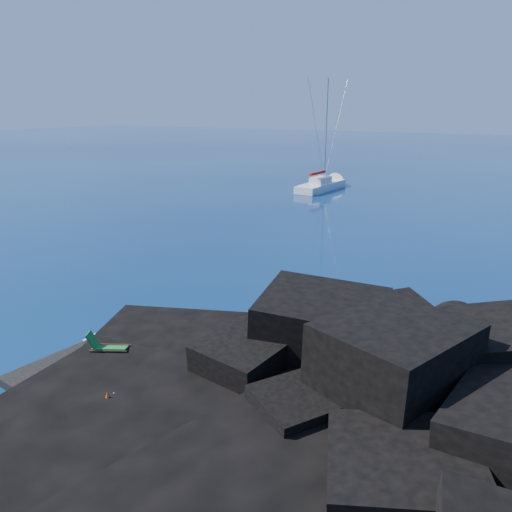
% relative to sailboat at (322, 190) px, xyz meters
% --- Properties ---
extents(ground, '(400.00, 400.00, 0.00)m').
position_rel_sailboat_xyz_m(ground, '(8.12, -47.96, 0.00)').
color(ground, '#04153D').
rests_on(ground, ground).
extents(headland, '(24.00, 24.00, 3.60)m').
position_rel_sailboat_xyz_m(headland, '(21.12, -44.96, 0.00)').
color(headland, black).
rests_on(headland, ground).
extents(beach, '(9.08, 6.86, 0.70)m').
position_rel_sailboat_xyz_m(beach, '(12.62, -47.46, 0.00)').
color(beach, black).
rests_on(beach, ground).
extents(surf_foam, '(10.00, 8.00, 0.06)m').
position_rel_sailboat_xyz_m(surf_foam, '(13.12, -42.96, 0.00)').
color(surf_foam, white).
rests_on(surf_foam, ground).
extents(sailboat, '(3.41, 13.28, 13.79)m').
position_rel_sailboat_xyz_m(sailboat, '(0.00, 0.00, 0.00)').
color(sailboat, white).
rests_on(sailboat, ground).
extents(deck_chair, '(1.75, 1.39, 1.11)m').
position_rel_sailboat_xyz_m(deck_chair, '(10.54, -46.47, 0.90)').
color(deck_chair, '#176A2C').
rests_on(deck_chair, beach).
extents(towel, '(2.34, 1.80, 0.06)m').
position_rel_sailboat_xyz_m(towel, '(12.72, -48.97, 0.38)').
color(towel, white).
rests_on(towel, beach).
extents(sunbather, '(1.80, 1.15, 0.24)m').
position_rel_sailboat_xyz_m(sunbather, '(12.72, -48.97, 0.52)').
color(sunbather, tan).
rests_on(sunbather, towel).
extents(marker_cone, '(0.36, 0.36, 0.49)m').
position_rel_sailboat_xyz_m(marker_cone, '(13.15, -49.09, 0.59)').
color(marker_cone, '#D2520B').
rests_on(marker_cone, beach).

